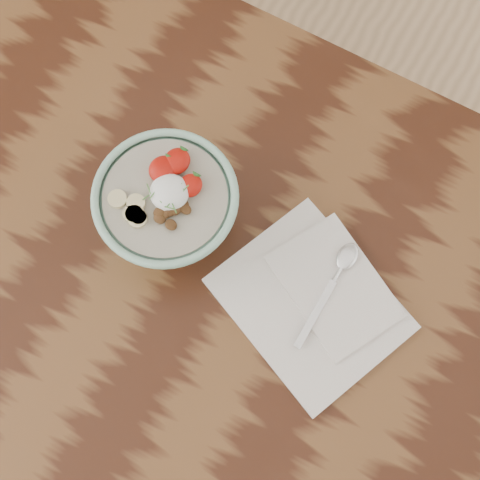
# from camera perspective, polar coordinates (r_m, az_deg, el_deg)

# --- Properties ---
(table) EXTENTS (1.60, 0.90, 0.75)m
(table) POSITION_cam_1_polar(r_m,az_deg,el_deg) (1.09, -3.09, -4.14)
(table) COLOR #36190D
(table) RESTS_ON ground
(breakfast_bowl) EXTENTS (0.20, 0.20, 0.14)m
(breakfast_bowl) POSITION_cam_1_polar(r_m,az_deg,el_deg) (0.96, -6.15, 2.86)
(breakfast_bowl) COLOR #8CBCA5
(breakfast_bowl) RESTS_ON table
(napkin) EXTENTS (0.32, 0.29, 0.02)m
(napkin) POSITION_cam_1_polar(r_m,az_deg,el_deg) (0.99, 6.45, -5.10)
(napkin) COLOR silver
(napkin) RESTS_ON table
(spoon) EXTENTS (0.03, 0.18, 0.01)m
(spoon) POSITION_cam_1_polar(r_m,az_deg,el_deg) (0.99, 8.48, -2.60)
(spoon) COLOR silver
(spoon) RESTS_ON napkin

